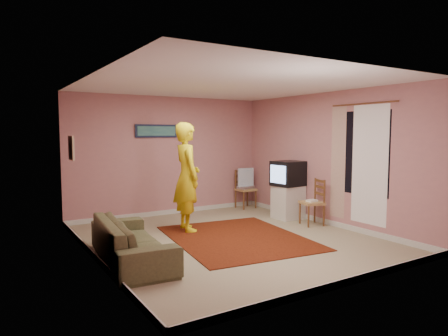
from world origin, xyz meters
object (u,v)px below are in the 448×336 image
chair_b (312,197)px  sofa (132,240)px  person (187,177)px  chair_a (246,185)px  tv_cabinet (288,202)px  crt_tv (288,173)px

chair_b → sofa: 3.77m
sofa → person: 2.01m
person → chair_b: bearing=-103.6°
chair_a → sofa: size_ratio=0.24×
tv_cabinet → chair_b: 0.74m
person → crt_tv: bearing=-86.8°
chair_b → person: person is taller
tv_cabinet → chair_a: chair_a is taller
chair_b → tv_cabinet: bearing=-165.2°
chair_a → crt_tv: bearing=-88.1°
tv_cabinet → crt_tv: bearing=-175.1°
chair_a → person: person is taller
tv_cabinet → chair_a: bearing=93.6°
chair_b → sofa: bearing=-70.6°
crt_tv → person: size_ratio=0.33×
tv_cabinet → sofa: (-3.75, -1.01, -0.05)m
sofa → crt_tv: bearing=-69.8°
tv_cabinet → chair_b: chair_b is taller
crt_tv → person: person is taller
chair_a → chair_b: 2.15m
tv_cabinet → person: (-2.28, 0.18, 0.65)m
tv_cabinet → chair_a: 1.46m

